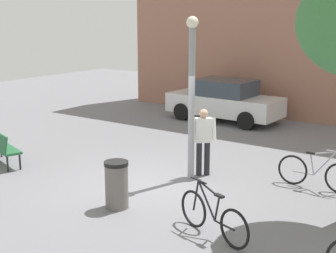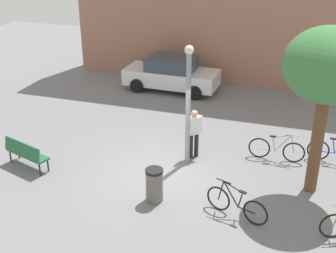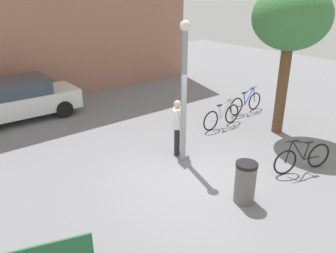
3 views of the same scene
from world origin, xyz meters
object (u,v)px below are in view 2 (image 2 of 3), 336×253
at_px(bicycle_silver, 277,149).
at_px(bicycle_blue, 336,152).
at_px(bicycle_black, 236,204).
at_px(person_by_lamppost, 194,130).
at_px(park_bench, 25,152).
at_px(trash_bin, 154,185).
at_px(lamppost, 188,99).
at_px(parked_car_white, 171,74).
at_px(plaza_tree, 328,68).

bearing_deg(bicycle_silver, bicycle_blue, 12.89).
distance_m(bicycle_black, bicycle_silver, 3.57).
relative_size(person_by_lamppost, park_bench, 1.00).
distance_m(person_by_lamppost, trash_bin, 2.87).
distance_m(lamppost, parked_car_white, 6.91).
distance_m(person_by_lamppost, parked_car_white, 6.46).
relative_size(parked_car_white, trash_bin, 4.29).
height_order(person_by_lamppost, bicycle_black, person_by_lamppost).
xyz_separation_m(park_bench, bicycle_blue, (9.28, 3.38, -0.16)).
bearing_deg(lamppost, bicycle_black, -50.54).
bearing_deg(parked_car_white, lamppost, -68.01).
xyz_separation_m(plaza_tree, parked_car_white, (-6.40, 6.77, -2.93)).
height_order(bicycle_blue, parked_car_white, parked_car_white).
bearing_deg(bicycle_silver, bicycle_black, -101.05).
distance_m(bicycle_black, trash_bin, 2.30).
relative_size(lamppost, plaza_tree, 0.81).
bearing_deg(person_by_lamppost, plaza_tree, -13.09).
bearing_deg(trash_bin, bicycle_blue, 38.67).
distance_m(bicycle_silver, trash_bin, 4.56).
relative_size(lamppost, park_bench, 2.31).
bearing_deg(parked_car_white, person_by_lamppost, -65.83).
xyz_separation_m(lamppost, trash_bin, (-0.26, -2.42, -1.69)).
bearing_deg(person_by_lamppost, bicycle_blue, 13.34).
height_order(bicycle_black, parked_car_white, parked_car_white).
bearing_deg(trash_bin, park_bench, 173.82).
relative_size(park_bench, plaza_tree, 0.35).
relative_size(lamppost, trash_bin, 3.90).
bearing_deg(plaza_tree, person_by_lamppost, 166.91).
distance_m(park_bench, parked_car_white, 8.50).
bearing_deg(parked_car_white, bicycle_silver, -44.98).
bearing_deg(person_by_lamppost, trash_bin, -97.46).
relative_size(person_by_lamppost, trash_bin, 1.69).
xyz_separation_m(lamppost, bicycle_silver, (2.73, 1.02, -1.81)).
height_order(lamppost, bicycle_silver, lamppost).
xyz_separation_m(bicycle_blue, trash_bin, (-4.83, -3.86, 0.11)).
bearing_deg(lamppost, person_by_lamppost, 73.85).
distance_m(plaza_tree, trash_bin, 5.57).
height_order(person_by_lamppost, plaza_tree, plaza_tree).
height_order(bicycle_black, bicycle_blue, same).
height_order(plaza_tree, bicycle_silver, plaza_tree).
relative_size(bicycle_black, bicycle_silver, 0.95).
height_order(lamppost, bicycle_black, lamppost).
relative_size(lamppost, bicycle_blue, 2.13).
xyz_separation_m(lamppost, park_bench, (-4.71, -1.94, -1.65)).
xyz_separation_m(bicycle_black, bicycle_blue, (2.53, 3.92, 0.00)).
xyz_separation_m(bicycle_black, trash_bin, (-2.30, 0.06, 0.11)).
bearing_deg(lamppost, park_bench, -157.62).
height_order(bicycle_black, trash_bin, trash_bin).
height_order(person_by_lamppost, park_bench, person_by_lamppost).
distance_m(person_by_lamppost, park_bench, 5.37).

